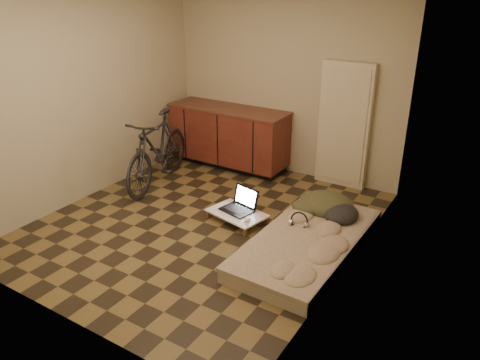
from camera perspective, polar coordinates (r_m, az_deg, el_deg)
The scene contains 10 objects.
room_shell at distance 5.11m, azimuth -4.88°, elevation 7.68°, with size 3.50×4.00×2.60m.
cabinets at distance 7.10m, azimuth -1.36°, elevation 5.33°, with size 1.84×0.62×0.91m.
appliance_panel at distance 6.47m, azimuth 12.57°, elevation 6.48°, with size 0.70×0.10×1.70m, color beige.
bicycle at distance 6.51m, azimuth -10.08°, elevation 4.04°, with size 0.51×1.72×1.11m, color black.
futon at distance 5.07m, azimuth 8.20°, elevation -7.66°, with size 0.99×2.02×0.17m.
clothing_pile at distance 5.53m, azimuth 10.94°, elevation -2.44°, with size 0.68×0.57×0.27m, color #3B3C23, non-canonical shape.
headphones at distance 5.18m, azimuth 7.23°, elevation -4.84°, with size 0.22×0.20×0.15m, color black, non-canonical shape.
lap_desk at distance 5.58m, azimuth -0.36°, elevation -4.10°, with size 0.75×0.57×0.11m.
laptop at distance 5.63m, azimuth -0.02°, elevation -3.12°, with size 0.43×0.40×0.25m.
mouse at distance 5.39m, azimuth 0.90°, elevation -4.81°, with size 0.06×0.11×0.04m, color white.
Camera 1 is at (2.95, -3.93, 2.70)m, focal length 35.00 mm.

